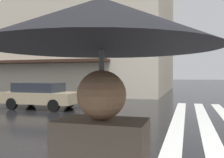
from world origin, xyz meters
name	(u,v)px	position (x,y,z in m)	size (l,w,h in m)	color
car_champagne	(41,95)	(5.50, 10.51, 0.76)	(1.85, 4.10, 1.41)	tan
pedestrian_with_floral_umbrella	(103,87)	(-5.22, 3.16, 1.75)	(1.02, 1.02, 2.00)	#6B5B4C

